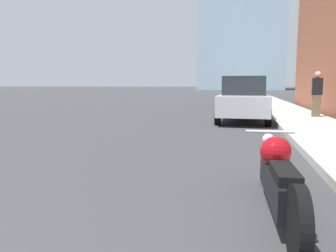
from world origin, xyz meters
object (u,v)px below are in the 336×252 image
(parked_car_blue, at_px, (238,92))
(parked_car_silver, at_px, (243,99))
(parked_car_green, at_px, (240,90))
(pedestrian, at_px, (317,93))
(motorcycle, at_px, (278,177))
(parked_car_white, at_px, (238,88))

(parked_car_blue, bearing_deg, parked_car_silver, -93.81)
(parked_car_green, relative_size, pedestrian, 2.48)
(motorcycle, height_order, parked_car_blue, parked_car_blue)
(parked_car_white, bearing_deg, motorcycle, -94.47)
(parked_car_white, bearing_deg, parked_car_blue, -95.13)
(motorcycle, relative_size, parked_car_green, 0.59)
(parked_car_silver, height_order, pedestrian, pedestrian)
(parked_car_silver, relative_size, pedestrian, 2.38)
(motorcycle, xyz_separation_m, parked_car_blue, (-0.51, 21.34, 0.44))
(motorcycle, height_order, parked_car_silver, parked_car_silver)
(parked_car_blue, bearing_deg, motorcycle, -93.57)
(parked_car_green, bearing_deg, motorcycle, -95.36)
(parked_car_silver, bearing_deg, pedestrian, 20.71)
(motorcycle, xyz_separation_m, pedestrian, (2.52, 10.01, 0.65))
(parked_car_white, relative_size, pedestrian, 2.39)
(parked_car_green, xyz_separation_m, parked_car_white, (-0.17, 11.34, 0.00))
(motorcycle, xyz_separation_m, parked_car_white, (-0.52, 42.88, 0.46))
(parked_car_silver, bearing_deg, parked_car_green, 91.36)
(motorcycle, relative_size, parked_car_white, 0.62)
(parked_car_silver, bearing_deg, parked_car_blue, 92.28)
(motorcycle, bearing_deg, parked_car_white, 88.61)
(parked_car_blue, distance_m, parked_car_white, 21.54)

